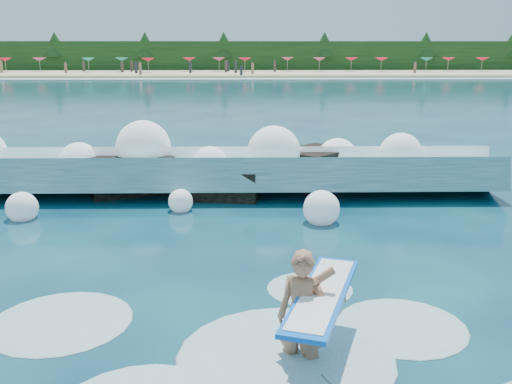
# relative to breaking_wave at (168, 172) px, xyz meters

# --- Properties ---
(ground) EXTENTS (200.00, 200.00, 0.00)m
(ground) POSITION_rel_breaking_wave_xyz_m (1.06, -6.86, -0.59)
(ground) COLOR #082341
(ground) RESTS_ON ground
(beach) EXTENTS (140.00, 20.00, 0.40)m
(beach) POSITION_rel_breaking_wave_xyz_m (1.06, 71.14, -0.39)
(beach) COLOR tan
(beach) RESTS_ON ground
(wet_band) EXTENTS (140.00, 5.00, 0.08)m
(wet_band) POSITION_rel_breaking_wave_xyz_m (1.06, 60.14, -0.55)
(wet_band) COLOR silver
(wet_band) RESTS_ON ground
(treeline) EXTENTS (140.00, 4.00, 5.00)m
(treeline) POSITION_rel_breaking_wave_xyz_m (1.06, 81.14, 1.91)
(treeline) COLOR black
(treeline) RESTS_ON ground
(breaking_wave) EXTENTS (19.44, 2.96, 1.68)m
(breaking_wave) POSITION_rel_breaking_wave_xyz_m (0.00, 0.00, 0.00)
(breaking_wave) COLOR teal
(breaking_wave) RESTS_ON ground
(rock_cluster) EXTENTS (8.42, 3.29, 1.39)m
(rock_cluster) POSITION_rel_breaking_wave_xyz_m (1.44, 0.02, -0.14)
(rock_cluster) COLOR black
(rock_cluster) RESTS_ON ground
(surfer_with_board) EXTENTS (1.43, 3.06, 1.95)m
(surfer_with_board) POSITION_rel_breaking_wave_xyz_m (3.17, -9.69, 0.13)
(surfer_with_board) COLOR #A4684C
(surfer_with_board) RESTS_ON ground
(wave_spray) EXTENTS (15.05, 4.87, 2.23)m
(wave_spray) POSITION_rel_breaking_wave_xyz_m (0.34, -0.15, 0.47)
(wave_spray) COLOR white
(wave_spray) RESTS_ON ground
(surf_foam) EXTENTS (8.53, 5.56, 0.16)m
(surf_foam) POSITION_rel_breaking_wave_xyz_m (2.38, -9.46, -0.59)
(surf_foam) COLOR silver
(surf_foam) RESTS_ON ground
(beach_umbrellas) EXTENTS (112.04, 6.76, 0.50)m
(beach_umbrellas) POSITION_rel_breaking_wave_xyz_m (0.74, 73.03, 1.66)
(beach_umbrellas) COLOR red
(beach_umbrellas) RESTS_ON ground
(beachgoers) EXTENTS (105.66, 12.85, 1.93)m
(beachgoers) POSITION_rel_breaking_wave_xyz_m (5.19, 67.43, 0.49)
(beachgoers) COLOR #3F332D
(beachgoers) RESTS_ON ground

